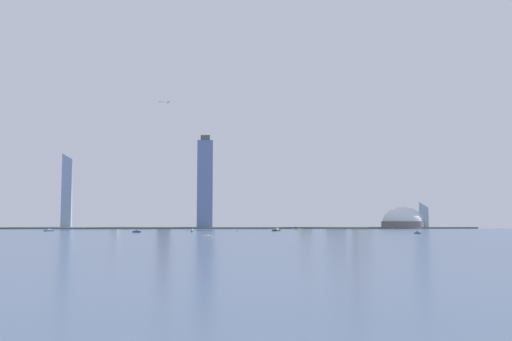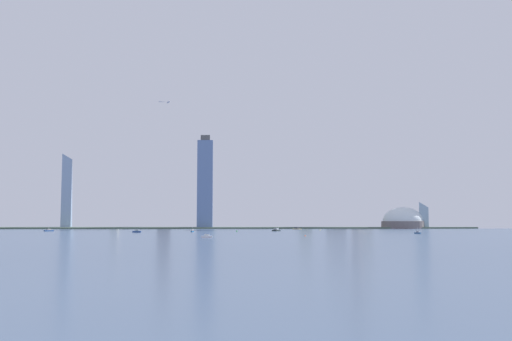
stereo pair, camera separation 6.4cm
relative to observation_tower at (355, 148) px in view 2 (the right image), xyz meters
The scene contains 25 objects.
ground_plane 585.90m from the observation_tower, 113.53° to the right, with size 6000.00×6000.00×0.00m, color #485D7B.
waterfront_pier 272.18m from the observation_tower, behind, with size 867.09×67.07×2.64m, color #536A56.
observation_tower is the anchor object (origin of this frame).
stadium_dome 161.54m from the observation_tower, 19.38° to the right, with size 81.66×81.66×54.24m.
skyscraper_0 117.25m from the observation_tower, behind, with size 27.59×23.14×82.39m.
skyscraper_1 296.01m from the observation_tower, behind, with size 21.64×27.39×137.13m.
skyscraper_2 535.10m from the observation_tower, behind, with size 18.18×20.31×184.44m.
skyscraper_3 291.79m from the observation_tower, behind, with size 27.92×21.45×168.55m.
skyscraper_4 138.62m from the observation_tower, 121.02° to the left, with size 23.03×17.16×59.59m.
skyscraper_5 123.76m from the observation_tower, 61.02° to the left, with size 22.52×14.54×103.65m.
skyscraper_6 476.99m from the observation_tower, behind, with size 13.08×22.72×52.64m.
skyscraper_7 370.30m from the observation_tower, behind, with size 21.74×16.68×112.76m.
skyscraper_8 154.53m from the observation_tower, 167.09° to the left, with size 22.64×14.16×59.14m.
skyscraper_9 145.54m from the observation_tower, 15.12° to the right, with size 16.97×24.89×132.68m.
boat_0 561.29m from the observation_tower, 158.60° to the right, with size 12.50×13.44×10.17m.
boat_1 475.52m from the observation_tower, 143.65° to the right, with size 11.34×4.49×3.64m.
boat_2 408.17m from the observation_tower, 139.74° to the right, with size 4.28×8.99×9.04m.
boat_3 364.71m from the observation_tower, 89.67° to the right, with size 7.62×6.36×8.82m.
boat_4 221.88m from the observation_tower, 139.63° to the right, with size 15.14×18.06×3.98m.
boat_5 302.99m from the observation_tower, 129.57° to the right, with size 14.02×18.38×4.52m.
boat_7 544.68m from the observation_tower, 119.91° to the right, with size 11.20×4.54×3.62m.
channel_buoy_0 356.85m from the observation_tower, 134.52° to the right, with size 1.78×1.78×2.61m, color green.
channel_buoy_1 240.91m from the observation_tower, 120.32° to the right, with size 1.35×1.35×2.39m, color yellow.
channel_buoy_2 463.63m from the observation_tower, 110.42° to the right, with size 1.70×1.70×1.52m, color #E54C19.
airplane 361.46m from the observation_tower, behind, with size 29.90×28.38×7.60m.
Camera 2 is at (-12.18, -510.08, 22.46)m, focal length 38.79 mm.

